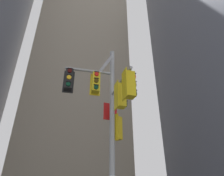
# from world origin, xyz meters

# --- Properties ---
(building_mid_block) EXTENTS (12.85, 12.85, 43.77)m
(building_mid_block) POSITION_xyz_m (-0.91, 20.11, 21.88)
(building_mid_block) COLOR tan
(building_mid_block) RESTS_ON ground
(signal_pole_assembly) EXTENTS (2.77, 3.04, 8.39)m
(signal_pole_assembly) POSITION_xyz_m (-0.29, -0.38, 5.07)
(signal_pole_assembly) COLOR #9EA0A3
(signal_pole_assembly) RESTS_ON ground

